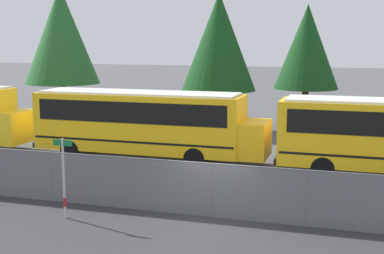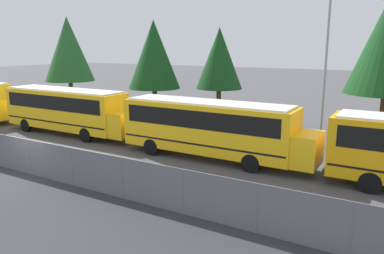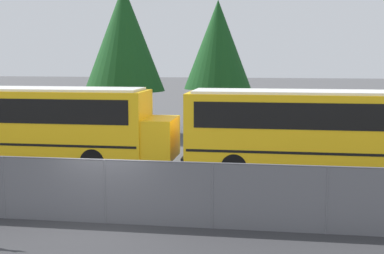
% 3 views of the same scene
% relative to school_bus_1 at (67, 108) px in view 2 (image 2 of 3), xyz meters
% --- Properties ---
extents(ground_plane, '(200.00, 200.00, 0.00)m').
position_rel_school_bus_1_xyz_m(ground_plane, '(5.50, -7.40, -2.01)').
color(ground_plane, '#4C4C4F').
extents(fence, '(61.53, 0.07, 1.87)m').
position_rel_school_bus_1_xyz_m(fence, '(5.50, -7.40, -1.05)').
color(fence, '#9EA0A5').
rests_on(fence, ground_plane).
extents(school_bus_1, '(11.72, 2.54, 3.39)m').
position_rel_school_bus_1_xyz_m(school_bus_1, '(0.00, 0.00, 0.00)').
color(school_bus_1, yellow).
rests_on(school_bus_1, ground_plane).
extents(school_bus_2, '(11.72, 2.54, 3.39)m').
position_rel_school_bus_1_xyz_m(school_bus_2, '(12.20, -0.23, 0.00)').
color(school_bus_2, yellow).
rests_on(school_bus_2, ground_plane).
extents(light_pole, '(0.60, 0.24, 10.03)m').
position_rel_school_bus_1_xyz_m(light_pole, '(17.21, 5.53, 3.40)').
color(light_pole, gray).
rests_on(light_pole, ground_plane).
extents(tree_0, '(5.19, 5.19, 9.57)m').
position_rel_school_bus_1_xyz_m(tree_0, '(-9.93, 9.30, 4.18)').
color(tree_0, '#51381E').
rests_on(tree_0, ground_plane).
extents(tree_1, '(4.22, 4.22, 8.18)m').
position_rel_school_bus_1_xyz_m(tree_1, '(6.71, 11.83, 3.40)').
color(tree_1, '#51381E').
rests_on(tree_1, ground_plane).
extents(tree_2, '(4.73, 4.73, 8.84)m').
position_rel_school_bus_1_xyz_m(tree_2, '(1.49, 9.01, 3.73)').
color(tree_2, '#51381E').
rests_on(tree_2, ground_plane).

